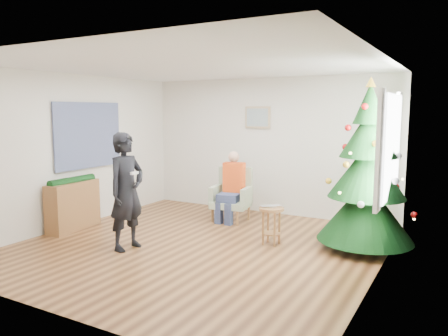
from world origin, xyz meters
The scene contains 19 objects.
floor centered at (0.00, 0.00, 0.00)m, with size 5.00×5.00×0.00m, color brown.
ceiling centered at (0.00, 0.00, 2.60)m, with size 5.00×5.00×0.00m, color white.
wall_back centered at (0.00, 2.50, 1.30)m, with size 5.00×5.00×0.00m, color silver.
wall_front centered at (0.00, -2.50, 1.30)m, with size 5.00×5.00×0.00m, color silver.
wall_left centered at (-2.50, 0.00, 1.30)m, with size 5.00×5.00×0.00m, color silver.
wall_right centered at (2.50, 0.00, 1.30)m, with size 5.00×5.00×0.00m, color silver.
window_panel centered at (2.47, 1.00, 1.50)m, with size 0.04×1.30×1.40m, color white.
curtains centered at (2.44, 1.00, 1.50)m, with size 0.05×1.75×1.50m.
christmas_tree centered at (2.15, 1.08, 1.10)m, with size 1.35×1.35×2.45m.
stool centered at (0.89, 0.63, 0.28)m, with size 0.37×0.37×0.56m.
laptop centered at (0.89, 0.63, 0.57)m, with size 0.31×0.20×0.02m, color silver.
armchair centered at (-0.29, 1.60, 0.35)m, with size 0.75×0.71×0.96m.
seated_person centered at (-0.28, 1.55, 0.64)m, with size 0.41×0.57×1.26m.
standing_man centered at (-0.83, -0.57, 0.84)m, with size 0.61×0.40×1.68m, color black.
game_controller centered at (-0.66, -0.60, 1.12)m, with size 0.04×0.13×0.04m, color white.
console centered at (-2.33, -0.23, 0.40)m, with size 0.30×1.00×0.80m, color brown.
garland centered at (-2.33, -0.23, 0.82)m, with size 0.14×0.14×0.90m, color black.
tapestry centered at (-2.46, 0.30, 1.55)m, with size 0.03×1.50×1.15m, color black.
framed_picture centered at (-0.20, 2.46, 1.85)m, with size 0.52×0.05×0.42m.
Camera 1 is at (3.36, -5.23, 1.98)m, focal length 35.00 mm.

